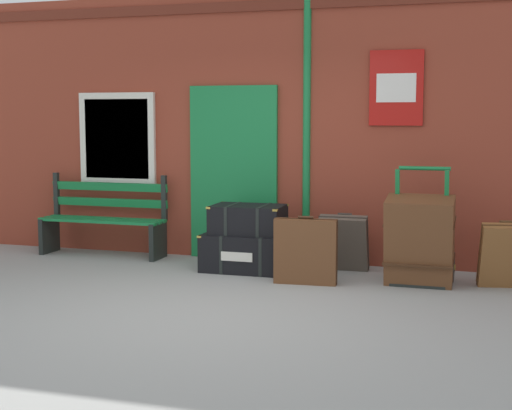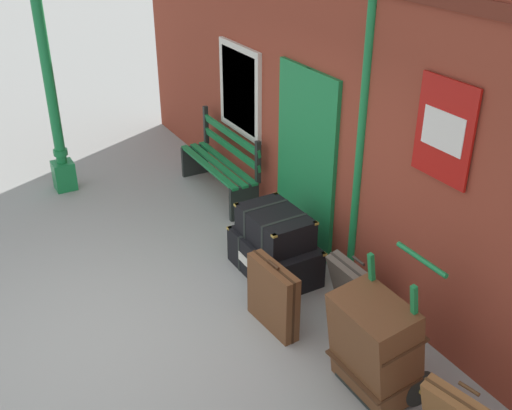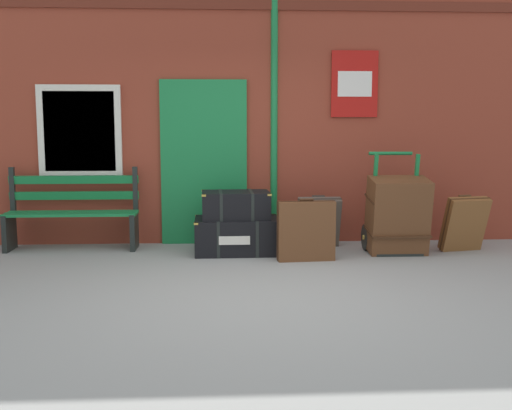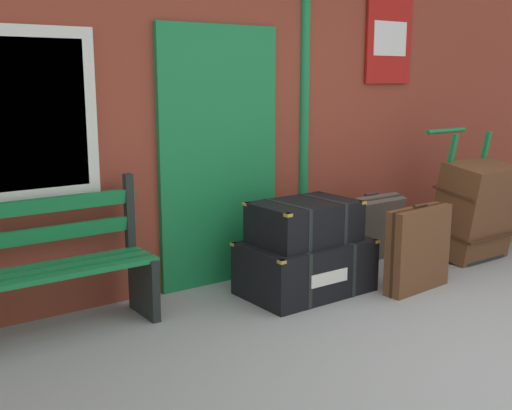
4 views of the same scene
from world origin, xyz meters
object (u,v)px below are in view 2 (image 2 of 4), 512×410
at_px(steamer_trunk_middle, 275,226).
at_px(lamp_post, 54,111).
at_px(suitcase_beige, 353,289).
at_px(porters_trolley, 389,357).
at_px(steamer_trunk_base, 275,256).
at_px(suitcase_brown, 273,297).
at_px(platform_bench, 221,164).
at_px(large_brown_trunk, 375,346).

bearing_deg(steamer_trunk_middle, lamp_post, -155.21).
bearing_deg(suitcase_beige, porters_trolley, -18.35).
bearing_deg(suitcase_beige, steamer_trunk_base, -165.41).
height_order(porters_trolley, suitcase_brown, porters_trolley).
xyz_separation_m(steamer_trunk_base, suitcase_brown, (0.77, -0.48, 0.13)).
relative_size(steamer_trunk_base, suitcase_brown, 1.42).
distance_m(steamer_trunk_middle, porters_trolley, 1.94).
bearing_deg(suitcase_brown, lamp_post, -165.94).
relative_size(lamp_post, platform_bench, 1.87).
bearing_deg(suitcase_beige, suitcase_brown, -109.21).
relative_size(lamp_post, steamer_trunk_middle, 3.63).
xyz_separation_m(steamer_trunk_middle, large_brown_trunk, (1.92, -0.20, -0.11)).
height_order(platform_bench, porters_trolley, porters_trolley).
bearing_deg(steamer_trunk_base, suitcase_beige, 14.59).
xyz_separation_m(steamer_trunk_middle, suitcase_brown, (0.78, -0.48, -0.24)).
distance_m(platform_bench, suitcase_beige, 3.06).
bearing_deg(large_brown_trunk, steamer_trunk_base, 174.22).
relative_size(steamer_trunk_middle, large_brown_trunk, 0.88).
distance_m(platform_bench, large_brown_trunk, 3.97).
bearing_deg(large_brown_trunk, platform_bench, 171.98).
bearing_deg(platform_bench, suitcase_beige, -1.72).
height_order(lamp_post, suitcase_brown, lamp_post).
xyz_separation_m(platform_bench, porters_trolley, (3.93, -0.38, -0.17)).
relative_size(platform_bench, suitcase_brown, 2.23).
height_order(platform_bench, suitcase_beige, platform_bench).
bearing_deg(suitcase_brown, porters_trolley, 22.11).
xyz_separation_m(lamp_post, porters_trolley, (5.14, 1.46, -0.86)).
bearing_deg(steamer_trunk_base, large_brown_trunk, -5.78).
xyz_separation_m(platform_bench, suitcase_beige, (3.06, -0.09, -0.12)).
relative_size(steamer_trunk_middle, suitcase_beige, 1.26).
bearing_deg(porters_trolley, steamer_trunk_middle, 179.28).
bearing_deg(steamer_trunk_base, platform_bench, 169.89).
distance_m(steamer_trunk_base, suitcase_brown, 0.92).
xyz_separation_m(large_brown_trunk, suitcase_brown, (-1.13, -0.29, -0.13)).
height_order(platform_bench, large_brown_trunk, platform_bench).
bearing_deg(porters_trolley, lamp_post, -164.10).
xyz_separation_m(steamer_trunk_middle, porters_trolley, (1.92, -0.02, -0.31)).
relative_size(lamp_post, suitcase_brown, 4.16).
height_order(platform_bench, steamer_trunk_middle, platform_bench).
xyz_separation_m(porters_trolley, large_brown_trunk, (-0.00, -0.17, 0.19)).
relative_size(steamer_trunk_base, steamer_trunk_middle, 1.23).
bearing_deg(steamer_trunk_middle, large_brown_trunk, -5.85).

